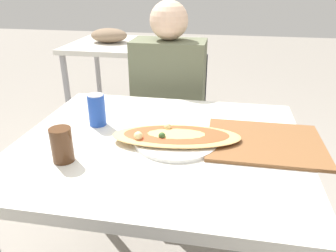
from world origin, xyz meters
The scene contains 8 objects.
dining_table centered at (0.00, 0.00, 0.66)m, with size 1.01×0.87×0.75m.
chair_far_seated centered at (-0.09, 0.76, 0.50)m, with size 0.40×0.40×0.87m.
person_seated centered at (-0.09, 0.65, 0.69)m, with size 0.38×0.24×1.18m.
pizza_main centered at (0.06, 0.00, 0.76)m, with size 0.47×0.30×0.05m.
soda_can centered at (-0.27, 0.09, 0.81)m, with size 0.07×0.07×0.12m.
drink_glass centered at (-0.27, -0.19, 0.80)m, with size 0.07×0.07×0.11m.
serving_tray centered at (0.37, 0.04, 0.75)m, with size 0.40×0.33×0.01m.
background_table centered at (-0.64, 1.77, 0.69)m, with size 1.10×0.80×0.87m.
Camera 1 is at (0.21, -1.02, 1.28)m, focal length 35.00 mm.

